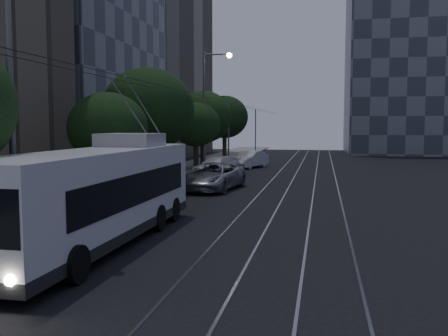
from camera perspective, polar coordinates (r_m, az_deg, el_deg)
ground at (r=18.88m, az=-0.50°, el=-6.99°), size 120.00×120.00×0.00m
sidewalk at (r=39.89m, az=-5.24°, el=-0.56°), size 5.00×90.00×0.15m
tram_rails at (r=38.30m, az=9.26°, el=-0.93°), size 4.52×90.00×0.02m
overhead_wires at (r=39.07m, az=-1.72°, el=4.33°), size 2.23×90.00×6.00m
building_glass_mid at (r=47.05m, az=-18.79°, el=16.38°), size 14.40×18.40×26.80m
building_tan_far at (r=65.65m, az=-9.77°, el=16.79°), size 14.40×22.40×34.80m
building_distant_right at (r=74.90m, az=22.50°, el=10.82°), size 22.00×18.00×24.00m
trolleybus at (r=16.72m, az=-14.03°, el=-2.95°), size 2.69×12.09×5.63m
pickup_silver at (r=29.94m, az=-1.31°, el=-0.97°), size 3.46×6.14×1.62m
car_white_a at (r=33.65m, az=0.09°, el=-0.63°), size 2.14×3.86×1.24m
car_white_b at (r=38.57m, az=-0.90°, el=0.22°), size 3.47×5.27×1.42m
car_white_c at (r=45.25m, az=2.97°, el=0.99°), size 3.14×4.90×1.53m
car_white_d at (r=48.52m, az=2.86°, el=1.13°), size 2.90×4.15×1.31m
tree_1 at (r=24.92m, az=-13.12°, el=4.40°), size 3.89×3.89×5.49m
tree_2 at (r=30.25m, az=-8.68°, el=6.60°), size 5.51×5.51×7.29m
tree_3 at (r=41.38m, az=-3.24°, el=4.96°), size 4.08×4.08×5.75m
tree_4 at (r=43.51m, az=-2.45°, el=5.85°), size 5.05×5.05×6.86m
tree_5 at (r=53.13m, az=0.06°, el=5.84°), size 5.01×5.01×6.97m
streetlamp_near at (r=16.54m, az=-22.14°, el=12.65°), size 2.50×0.44×10.38m
streetlamp_far at (r=40.97m, az=-1.73°, el=7.90°), size 2.41×0.44×9.95m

